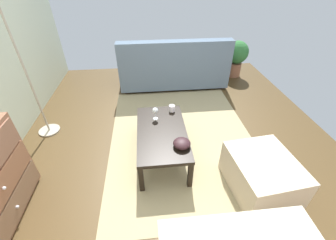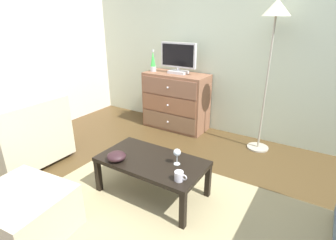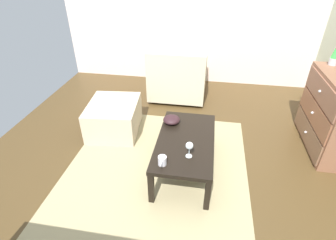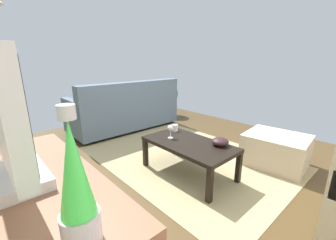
# 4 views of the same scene
# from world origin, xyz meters

# --- Properties ---
(ground_plane) EXTENTS (5.48, 4.50, 0.05)m
(ground_plane) POSITION_xyz_m (0.00, 0.00, -0.03)
(ground_plane) COLOR #49361C
(wall_plain_left) EXTENTS (0.12, 4.50, 2.67)m
(wall_plain_left) POSITION_xyz_m (-2.50, 0.00, 1.33)
(wall_plain_left) COLOR beige
(wall_plain_left) RESTS_ON ground_plane
(area_rug) EXTENTS (2.60, 1.90, 0.01)m
(area_rug) POSITION_xyz_m (0.20, -0.20, 0.00)
(area_rug) COLOR tan
(area_rug) RESTS_ON ground_plane
(dresser) EXTENTS (0.98, 0.49, 0.87)m
(dresser) POSITION_xyz_m (-0.78, 1.70, 0.43)
(dresser) COLOR brown
(dresser) RESTS_ON ground_plane
(lava_lamp) EXTENTS (0.09, 0.09, 0.33)m
(lava_lamp) POSITION_xyz_m (-1.17, 1.65, 1.01)
(lava_lamp) COLOR #B7B7BC
(lava_lamp) RESTS_ON dresser
(coffee_table) EXTENTS (1.03, 0.56, 0.38)m
(coffee_table) POSITION_xyz_m (-0.10, 0.09, 0.34)
(coffee_table) COLOR black
(coffee_table) RESTS_ON ground_plane
(wine_glass) EXTENTS (0.07, 0.07, 0.16)m
(wine_glass) POSITION_xyz_m (0.15, 0.15, 0.50)
(wine_glass) COLOR silver
(wine_glass) RESTS_ON coffee_table
(mug) EXTENTS (0.11, 0.08, 0.08)m
(mug) POSITION_xyz_m (0.30, -0.07, 0.43)
(mug) COLOR silver
(mug) RESTS_ON coffee_table
(bowl_decorative) EXTENTS (0.18, 0.18, 0.08)m
(bowl_decorative) POSITION_xyz_m (-0.38, -0.09, 0.43)
(bowl_decorative) COLOR black
(bowl_decorative) RESTS_ON coffee_table
(armchair) EXTENTS (0.80, 0.84, 0.80)m
(armchair) POSITION_xyz_m (-1.74, -0.20, 0.34)
(armchair) COLOR #332319
(armchair) RESTS_ON ground_plane
(ottoman) EXTENTS (0.76, 0.67, 0.39)m
(ottoman) POSITION_xyz_m (-0.67, -0.88, 0.19)
(ottoman) COLOR #C3B094
(ottoman) RESTS_ON ground_plane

